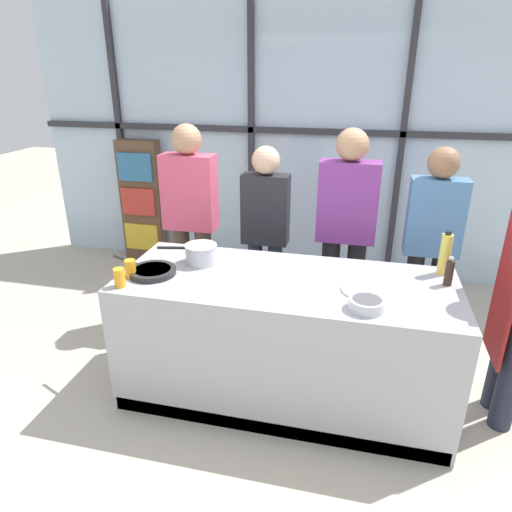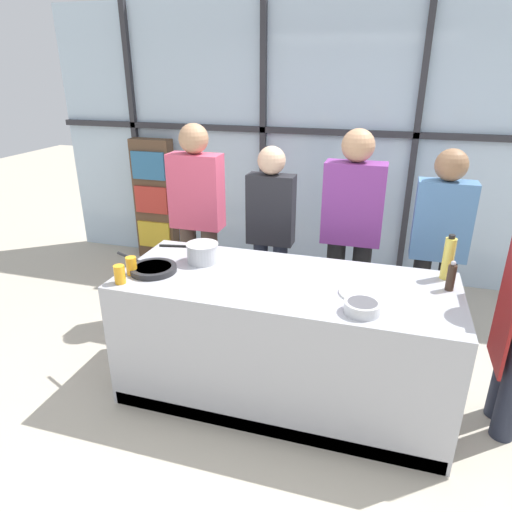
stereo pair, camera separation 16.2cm
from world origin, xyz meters
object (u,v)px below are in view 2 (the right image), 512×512
Objects in this scene: frying_pan at (153,268)px; saucepan at (202,252)px; spectator_center_left at (271,229)px; white_plate at (362,293)px; spectator_far_right at (439,243)px; oil_bottle at (448,258)px; juice_glass_far at (131,266)px; mixing_bowl at (362,307)px; spectator_center_right at (351,228)px; juice_glass_near at (120,274)px; spectator_far_left at (197,213)px; pepper_grinder at (451,277)px.

frying_pan is 0.36m from saucepan.
white_plate is at bearing 131.50° from spectator_center_left.
white_plate is (-0.49, -0.92, -0.04)m from spectator_far_right.
oil_bottle is 2.04m from juice_glass_far.
spectator_center_right is at bearing 98.90° from mixing_bowl.
frying_pan is 0.25m from juice_glass_near.
spectator_center_right is at bearing 42.58° from juice_glass_near.
oil_bottle is (1.31, -0.54, 0.11)m from spectator_center_left.
pepper_grinder is (1.97, -0.71, -0.02)m from spectator_far_left.
spectator_far_left is at bearing 115.63° from saucepan.
juice_glass_far is at bearing 90.00° from juice_glass_near.
juice_glass_far is at bearing -165.10° from oil_bottle.
saucepan reaches higher than white_plate.
spectator_center_left is 1.30m from spectator_far_right.
mixing_bowl is 1.49m from juice_glass_near.
saucepan is 0.49m from juice_glass_far.
oil_bottle is at bearing 18.63° from juice_glass_near.
spectator_far_left is 1.73m from white_plate.
spectator_center_right reaches higher than spectator_far_right.
mixing_bowl is at bearing 2.12° from juice_glass_near.
white_plate is 2.29× the size of juice_glass_far.
oil_bottle is at bearing 140.69° from spectator_center_right.
spectator_far_left is 0.82m from saucepan.
pepper_grinder reaches higher than saucepan.
saucepan is at bearing -172.94° from oil_bottle.
spectator_far_right is 5.47× the size of oil_bottle.
saucepan is at bearing 41.85° from juice_glass_far.
spectator_far_right reaches higher than pepper_grinder.
spectator_center_right is 1.07× the size of spectator_far_right.
spectator_far_left is 1.06m from juice_glass_far.
white_plate is 1.50m from juice_glass_near.
frying_pan is at bearing 60.77° from spectator_center_left.
pepper_grinder is at bearing 10.10° from juice_glass_far.
frying_pan is at bearing 39.33° from spectator_center_right.
mixing_bowl is 0.66m from pepper_grinder.
spectator_center_left reaches higher than mixing_bowl.
juice_glass_far is at bearing -169.90° from pepper_grinder.
spectator_center_right is 0.98m from pepper_grinder.
oil_bottle reaches higher than mixing_bowl.
spectator_far_left is at bearing 147.87° from white_plate.
mixing_bowl is (1.38, -0.16, 0.01)m from frying_pan.
white_plate is at bearing -9.28° from saucepan.
juice_glass_far is at bearing -174.44° from white_plate.
spectator_far_right is 8.43× the size of pepper_grinder.
juice_glass_far reaches higher than frying_pan.
frying_pan is at bearing -166.55° from oil_bottle.
spectator_far_right is 13.61× the size of juice_glass_far.
pepper_grinder is 2.04m from juice_glass_near.
juice_glass_near is (-0.11, -0.22, 0.04)m from frying_pan.
juice_glass_far is (-1.98, -0.35, -0.03)m from pepper_grinder.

